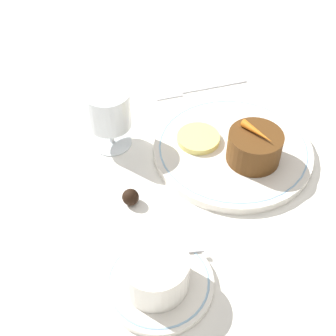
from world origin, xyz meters
name	(u,v)px	position (x,y,z in m)	size (l,w,h in m)	color
ground_plane	(216,159)	(0.00, 0.00, 0.00)	(3.00, 3.00, 0.00)	white
dinner_plate	(233,149)	(0.01, -0.03, 0.01)	(0.26, 0.26, 0.01)	white
saucer	(159,283)	(-0.21, 0.13, 0.01)	(0.14, 0.14, 0.01)	white
coffee_cup	(155,271)	(-0.21, 0.13, 0.04)	(0.11, 0.08, 0.05)	white
spoon	(156,253)	(-0.17, 0.13, 0.01)	(0.02, 0.10, 0.00)	silver
wine_glass	(109,112)	(0.07, 0.16, 0.07)	(0.07, 0.07, 0.10)	silver
fork	(191,90)	(0.18, 0.00, 0.00)	(0.03, 0.18, 0.01)	silver
dessert_cake	(254,147)	(-0.02, -0.05, 0.04)	(0.08, 0.08, 0.05)	#563314
carrot_garnish	(257,132)	(-0.02, -0.05, 0.07)	(0.05, 0.04, 0.01)	orange
pineapple_slice	(198,138)	(0.03, 0.02, 0.02)	(0.07, 0.07, 0.01)	#EFE075
chocolate_truffle	(130,197)	(-0.06, 0.15, 0.01)	(0.02, 0.02, 0.02)	black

